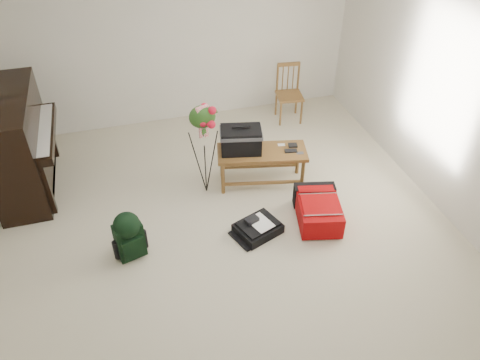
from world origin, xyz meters
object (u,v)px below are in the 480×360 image
object	(u,v)px
red_suitcase	(316,207)
black_duffel	(258,227)
green_backpack	(128,234)
flower_stand	(204,151)
bench	(248,145)
piano	(20,146)
dining_chair	(289,94)

from	to	relation	value
red_suitcase	black_duffel	world-z (taller)	red_suitcase
green_backpack	flower_stand	size ratio (longest dim) A/B	0.46
flower_stand	red_suitcase	bearing A→B (deg)	-56.61
bench	piano	bearing A→B (deg)	176.89
piano	bench	bearing A→B (deg)	-15.51
dining_chair	flower_stand	bearing A→B (deg)	-131.56
black_duffel	flower_stand	xyz separation A→B (m)	(-0.39, 0.87, 0.53)
dining_chair	green_backpack	world-z (taller)	dining_chair
dining_chair	piano	bearing A→B (deg)	-162.32
green_backpack	black_duffel	bearing A→B (deg)	-17.03
flower_stand	bench	bearing A→B (deg)	-20.87
bench	dining_chair	world-z (taller)	dining_chair
dining_chair	red_suitcase	world-z (taller)	dining_chair
piano	flower_stand	world-z (taller)	piano
bench	green_backpack	distance (m)	1.76
dining_chair	black_duffel	size ratio (longest dim) A/B	1.50
bench	flower_stand	distance (m)	0.53
black_duffel	red_suitcase	bearing A→B (deg)	-16.93
red_suitcase	piano	bearing A→B (deg)	167.41
dining_chair	red_suitcase	size ratio (longest dim) A/B	1.10
piano	flower_stand	xyz separation A→B (m)	(2.09, -0.72, 0.01)
bench	red_suitcase	distance (m)	1.09
dining_chair	red_suitcase	distance (m)	2.27
red_suitcase	black_duffel	bearing A→B (deg)	-162.86
bench	dining_chair	bearing A→B (deg)	64.98
dining_chair	flower_stand	xyz separation A→B (m)	(-1.59, -1.38, 0.19)
piano	black_duffel	xyz separation A→B (m)	(2.48, -1.59, -0.53)
dining_chair	black_duffel	world-z (taller)	dining_chair
bench	black_duffel	size ratio (longest dim) A/B	2.02
green_backpack	flower_stand	xyz separation A→B (m)	(1.00, 0.83, 0.29)
bench	green_backpack	bearing A→B (deg)	-139.44
green_backpack	flower_stand	bearing A→B (deg)	24.37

